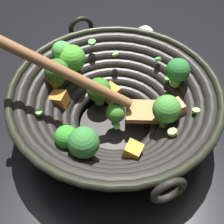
# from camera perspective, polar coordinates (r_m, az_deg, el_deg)

# --- Properties ---
(ground_plane) EXTENTS (4.00, 4.00, 0.00)m
(ground_plane) POSITION_cam_1_polar(r_m,az_deg,el_deg) (0.61, 0.50, -2.76)
(ground_plane) COLOR black
(wok) EXTENTS (0.38, 0.41, 0.22)m
(wok) POSITION_cam_1_polar(r_m,az_deg,el_deg) (0.56, 0.35, 1.70)
(wok) COLOR black
(wok) RESTS_ON ground
(garlic_bulb) EXTENTS (0.05, 0.05, 0.05)m
(garlic_bulb) POSITION_cam_1_polar(r_m,az_deg,el_deg) (0.80, 6.02, 13.80)
(garlic_bulb) COLOR silver
(garlic_bulb) RESTS_ON ground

